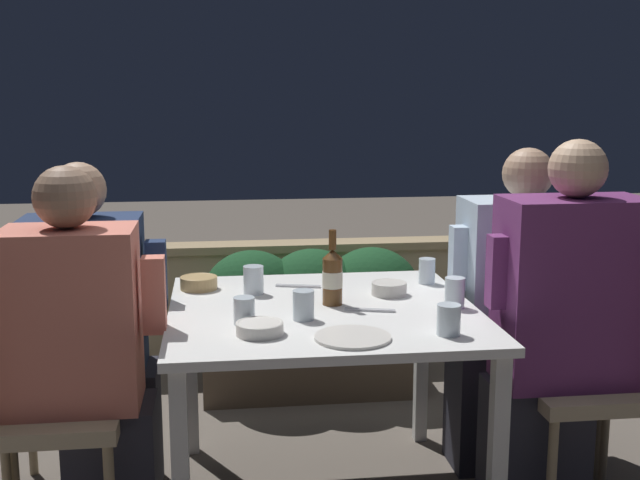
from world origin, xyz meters
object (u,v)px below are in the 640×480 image
object	(u,v)px
person_navy_jumper	(97,333)
chair_right_near	(614,352)
person_blue_shirt	(513,311)
beer_bottle	(332,276)
chair_left_far	(37,345)
chair_right_far	(563,321)
person_purple_stripe	(559,333)
chair_left_near	(19,378)
person_coral_top	(86,361)

from	to	relation	value
person_navy_jumper	chair_right_near	size ratio (longest dim) A/B	1.27
person_blue_shirt	beer_bottle	distance (m)	0.77
chair_left_far	chair_right_far	bearing A→B (deg)	1.52
person_purple_stripe	person_navy_jumper	bearing A→B (deg)	168.06
person_blue_shirt	person_purple_stripe	bearing A→B (deg)	-87.62
person_navy_jumper	chair_right_near	world-z (taller)	person_navy_jumper
chair_left_near	person_coral_top	xyz separation A→B (m)	(0.20, -0.00, 0.05)
person_navy_jumper	chair_left_far	bearing A→B (deg)	180.00
person_coral_top	chair_right_near	world-z (taller)	person_coral_top
chair_left_near	person_navy_jumper	distance (m)	0.39
person_coral_top	person_navy_jumper	world-z (taller)	person_coral_top
person_purple_stripe	beer_bottle	distance (m)	0.78
chair_left_far	person_blue_shirt	xyz separation A→B (m)	(1.75, 0.05, 0.05)
chair_right_near	beer_bottle	distance (m)	0.99
chair_left_far	beer_bottle	distance (m)	1.06
person_coral_top	chair_right_far	world-z (taller)	person_coral_top
chair_left_near	person_blue_shirt	world-z (taller)	person_blue_shirt
person_coral_top	person_purple_stripe	xyz separation A→B (m)	(1.54, 0.01, 0.03)
person_navy_jumper	chair_left_near	bearing A→B (deg)	-119.40
chair_left_far	chair_right_far	xyz separation A→B (m)	(1.95, 0.05, 0.00)
chair_left_far	chair_right_near	distance (m)	1.99
chair_right_near	person_purple_stripe	world-z (taller)	person_purple_stripe
chair_left_near	person_purple_stripe	world-z (taller)	person_purple_stripe
chair_left_far	beer_bottle	bearing A→B (deg)	-7.08
chair_left_far	person_navy_jumper	size ratio (longest dim) A/B	0.79
person_navy_jumper	beer_bottle	bearing A→B (deg)	-8.83
chair_left_near	beer_bottle	bearing A→B (deg)	11.62
person_coral_top	chair_right_far	distance (m)	1.77
chair_left_near	person_coral_top	bearing A→B (deg)	-0.00
person_navy_jumper	beer_bottle	xyz separation A→B (m)	(0.82, -0.13, 0.21)
chair_right_far	person_blue_shirt	xyz separation A→B (m)	(-0.20, 0.00, 0.05)
chair_left_near	beer_bottle	xyz separation A→B (m)	(1.01, 0.21, 0.25)
person_navy_jumper	person_coral_top	bearing A→B (deg)	-87.23
person_purple_stripe	beer_bottle	bearing A→B (deg)	164.68
person_coral_top	chair_left_far	world-z (taller)	person_coral_top
chair_right_far	person_blue_shirt	size ratio (longest dim) A/B	0.77
chair_left_near	chair_right_near	bearing A→B (deg)	0.15
beer_bottle	chair_left_far	bearing A→B (deg)	172.92
person_purple_stripe	chair_right_far	world-z (taller)	person_purple_stripe
chair_right_near	person_blue_shirt	bearing A→B (deg)	119.79
person_purple_stripe	chair_right_far	bearing A→B (deg)	63.70
person_purple_stripe	beer_bottle	world-z (taller)	person_purple_stripe
chair_right_near	person_blue_shirt	world-z (taller)	person_blue_shirt
person_blue_shirt	beer_bottle	bearing A→B (deg)	-166.06
person_navy_jumper	chair_right_far	world-z (taller)	person_navy_jumper
chair_left_far	beer_bottle	world-z (taller)	beer_bottle
beer_bottle	person_blue_shirt	bearing A→B (deg)	13.94
person_navy_jumper	beer_bottle	distance (m)	0.85
person_coral_top	chair_right_far	bearing A→B (deg)	12.59
chair_left_far	beer_bottle	xyz separation A→B (m)	(1.02, -0.13, 0.25)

